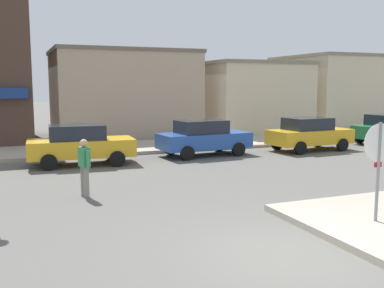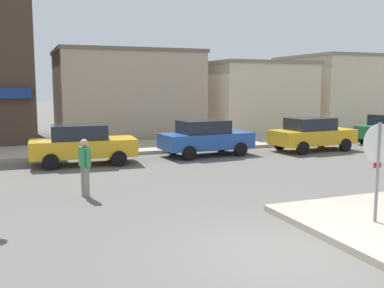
# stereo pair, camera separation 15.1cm
# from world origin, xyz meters

# --- Properties ---
(ground_plane) EXTENTS (160.00, 160.00, 0.00)m
(ground_plane) POSITION_xyz_m (0.00, 0.00, 0.00)
(ground_plane) COLOR #5B5954
(kerb_far) EXTENTS (80.00, 4.00, 0.15)m
(kerb_far) POSITION_xyz_m (0.00, 14.47, 0.07)
(kerb_far) COLOR #A89E8C
(kerb_far) RESTS_ON ground
(stop_sign) EXTENTS (0.82, 0.07, 2.30)m
(stop_sign) POSITION_xyz_m (2.68, 0.63, 1.52)
(stop_sign) COLOR gray
(stop_sign) RESTS_ON ground
(parked_car_nearest) EXTENTS (4.10, 2.06, 1.56)m
(parked_car_nearest) POSITION_xyz_m (-2.13, 10.92, 0.81)
(parked_car_nearest) COLOR gold
(parked_car_nearest) RESTS_ON ground
(parked_car_second) EXTENTS (4.13, 2.13, 1.56)m
(parked_car_second) POSITION_xyz_m (3.21, 11.25, 0.81)
(parked_car_second) COLOR #234C9E
(parked_car_second) RESTS_ON ground
(parked_car_third) EXTENTS (4.11, 2.08, 1.56)m
(parked_car_third) POSITION_xyz_m (8.43, 10.77, 0.81)
(parked_car_third) COLOR gold
(parked_car_third) RESTS_ON ground
(pedestrian_crossing_near) EXTENTS (0.30, 0.55, 1.61)m
(pedestrian_crossing_near) POSITION_xyz_m (-2.76, 5.77, 0.87)
(pedestrian_crossing_near) COLOR gray
(pedestrian_crossing_near) RESTS_ON ground
(building_storefront_left_near) EXTENTS (8.24, 6.23, 5.10)m
(building_storefront_left_near) POSITION_xyz_m (1.76, 20.11, 2.56)
(building_storefront_left_near) COLOR tan
(building_storefront_left_near) RESTS_ON ground
(building_storefront_left_mid) EXTENTS (6.41, 7.81, 4.54)m
(building_storefront_left_mid) POSITION_xyz_m (9.99, 20.23, 2.28)
(building_storefront_left_mid) COLOR beige
(building_storefront_left_mid) RESTS_ON ground
(building_storefront_right_near) EXTENTS (7.71, 7.18, 5.15)m
(building_storefront_right_near) POSITION_xyz_m (17.86, 20.20, 2.58)
(building_storefront_right_near) COLOR beige
(building_storefront_right_near) RESTS_ON ground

